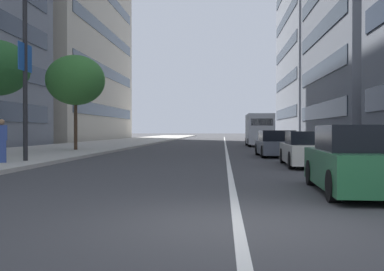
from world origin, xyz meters
TOP-DOWN VIEW (x-y plane):
  - ground_plane at (0.00, 0.00)m, footprint 400.00×400.00m
  - sidewalk_right_plaza at (30.00, 11.14)m, footprint 160.00×8.33m
  - lane_centre_stripe at (35.00, 0.00)m, footprint 110.00×0.16m
  - car_far_down_avenue at (3.51, -2.72)m, footprint 4.27×1.95m
  - car_approaching_light at (11.11, -3.07)m, footprint 4.50×2.01m
  - car_lead_in_lane at (17.58, -2.54)m, footprint 4.26×1.96m
  - delivery_van_ahead at (33.24, -2.88)m, footprint 5.49×2.18m
  - street_lamp_with_banners at (11.32, 7.78)m, footprint 1.26×2.61m
  - street_tree_far_plaza at (21.84, 9.49)m, footprint 3.68×3.68m
  - pedestrian_on_plaza at (10.16, 8.52)m, footprint 0.39×0.47m

SIDE VIEW (x-z plane):
  - ground_plane at x=0.00m, z-range 0.00..0.00m
  - lane_centre_stripe at x=35.00m, z-range 0.00..0.01m
  - sidewalk_right_plaza at x=30.00m, z-range 0.00..0.15m
  - car_approaching_light at x=11.11m, z-range -0.05..1.28m
  - car_lead_in_lane at x=17.58m, z-range -0.05..1.31m
  - car_far_down_avenue at x=3.51m, z-range -0.06..1.42m
  - pedestrian_on_plaza at x=10.16m, z-range 0.15..1.79m
  - delivery_van_ahead at x=33.24m, z-range 0.09..2.83m
  - street_tree_far_plaza at x=21.84m, z-range 1.54..7.48m
  - street_lamp_with_banners at x=11.32m, z-range 0.92..10.31m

